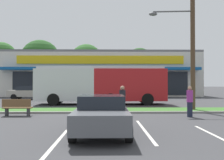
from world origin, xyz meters
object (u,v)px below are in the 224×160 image
object	(u,v)px
utility_pole	(190,36)
bus_stop_bench	(17,107)
city_bus	(101,84)
car_2	(143,92)
pedestrian_mid	(122,101)
car_0	(28,93)
pedestrian_by_pole	(190,102)
car_3	(102,114)

from	to	relation	value
utility_pole	bus_stop_bench	distance (m)	11.67
city_bus	car_2	bearing A→B (deg)	-125.89
pedestrian_mid	car_0	bearing A→B (deg)	-105.15
pedestrian_by_pole	car_0	bearing A→B (deg)	-0.21
bus_stop_bench	car_3	world-z (taller)	car_3
bus_stop_bench	pedestrian_mid	size ratio (longest dim) A/B	0.94
car_0	pedestrian_by_pole	distance (m)	19.73
pedestrian_mid	car_2	bearing A→B (deg)	-151.94
utility_pole	car_0	world-z (taller)	utility_pole
car_3	pedestrian_mid	world-z (taller)	pedestrian_mid
car_3	pedestrian_mid	bearing A→B (deg)	166.63
city_bus	pedestrian_by_pole	distance (m)	9.49
city_bus	car_3	bearing A→B (deg)	91.43
utility_pole	city_bus	xyz separation A→B (m)	(-6.06, 5.22, -3.17)
pedestrian_mid	car_3	bearing A→B (deg)	27.44
bus_stop_bench	car_0	world-z (taller)	car_0
car_2	car_3	xyz separation A→B (m)	(-4.30, -18.78, -0.05)
bus_stop_bench	car_2	xyz separation A→B (m)	(9.19, 13.86, 0.27)
bus_stop_bench	car_0	distance (m)	14.34
car_3	bus_stop_bench	bearing A→B (deg)	-135.17
car_0	pedestrian_mid	distance (m)	17.44
car_0	car_2	size ratio (longest dim) A/B	0.99
car_3	pedestrian_by_pole	size ratio (longest dim) A/B	2.48
car_2	car_3	distance (m)	19.26
car_0	car_3	bearing A→B (deg)	-64.97
city_bus	car_0	distance (m)	10.63
pedestrian_mid	city_bus	bearing A→B (deg)	-129.39
utility_pole	pedestrian_by_pole	distance (m)	5.03
bus_stop_bench	pedestrian_by_pole	world-z (taller)	pedestrian_by_pole
car_3	pedestrian_mid	distance (m)	4.40
pedestrian_by_pole	bus_stop_bench	bearing A→B (deg)	43.10
bus_stop_bench	city_bus	bearing A→B (deg)	-121.60
utility_pole	car_3	size ratio (longest dim) A/B	2.20
car_3	car_2	bearing A→B (deg)	167.11
bus_stop_bench	pedestrian_by_pole	distance (m)	9.61
car_2	bus_stop_bench	bearing A→B (deg)	-123.54
bus_stop_bench	utility_pole	bearing A→B (deg)	-168.59
city_bus	car_2	size ratio (longest dim) A/B	2.53
bus_stop_bench	pedestrian_mid	xyz separation A→B (m)	(5.90, -0.64, 0.35)
car_2	pedestrian_mid	bearing A→B (deg)	-102.75
car_2	pedestrian_mid	distance (m)	14.87
car_0	car_3	xyz separation A→B (m)	(8.74, -18.73, -0.04)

